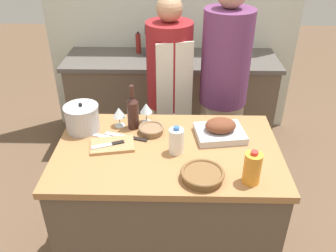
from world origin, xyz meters
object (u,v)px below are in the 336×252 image
at_px(wine_glass_left, 119,113).
at_px(stand_mixer, 154,42).
at_px(wine_bottle_green, 133,112).
at_px(juice_jug, 252,168).
at_px(person_cook_guest, 224,86).
at_px(stock_pot, 82,118).
at_px(condiment_bottle_extra, 176,53).
at_px(condiment_bottle_tall, 210,46).
at_px(wicker_basket, 202,175).
at_px(cutting_board, 112,145).
at_px(roasting_pan, 220,130).
at_px(mixing_bowl, 151,129).
at_px(wine_glass_right, 146,109).
at_px(knife_paring, 109,145).
at_px(milk_jug, 176,141).
at_px(knife_bread, 108,137).
at_px(condiment_bottle_short, 138,43).
at_px(knife_chef, 128,137).
at_px(person_cook_aproned, 169,90).

bearing_deg(wine_glass_left, stand_mixer, 83.99).
bearing_deg(wine_bottle_green, juice_jug, -38.33).
height_order(wine_bottle_green, person_cook_guest, person_cook_guest).
distance_m(juice_jug, person_cook_guest, 1.08).
xyz_separation_m(stand_mixer, person_cook_guest, (0.57, -0.84, -0.06)).
bearing_deg(stock_pot, stand_mixer, 75.67).
bearing_deg(wine_bottle_green, condiment_bottle_extra, 77.42).
distance_m(stand_mixer, condiment_bottle_tall, 0.53).
height_order(wicker_basket, cutting_board, wicker_basket).
distance_m(roasting_pan, cutting_board, 0.65).
xyz_separation_m(wicker_basket, condiment_bottle_extra, (-0.14, 1.69, 0.04)).
relative_size(roasting_pan, wine_bottle_green, 1.10).
distance_m(mixing_bowl, condiment_bottle_tall, 1.52).
bearing_deg(wine_glass_right, wine_bottle_green, -139.36).
bearing_deg(knife_paring, wicker_basket, -27.31).
distance_m(juice_jug, knife_paring, 0.82).
height_order(milk_jug, wine_glass_left, milk_jug).
xyz_separation_m(roasting_pan, stand_mixer, (-0.48, 1.50, 0.05)).
relative_size(knife_bread, condiment_bottle_short, 0.97).
distance_m(milk_jug, condiment_bottle_short, 1.74).
bearing_deg(mixing_bowl, condiment_bottle_tall, 71.88).
height_order(mixing_bowl, knife_paring, mixing_bowl).
xyz_separation_m(roasting_pan, knife_chef, (-0.56, -0.02, -0.04)).
bearing_deg(condiment_bottle_short, cutting_board, -89.95).
bearing_deg(stock_pot, condiment_bottle_tall, 57.54).
bearing_deg(condiment_bottle_tall, mixing_bowl, -108.12).
height_order(stock_pot, knife_chef, stock_pot).
bearing_deg(condiment_bottle_tall, knife_bread, -115.92).
distance_m(mixing_bowl, knife_chef, 0.15).
xyz_separation_m(knife_paring, person_cook_aproned, (0.33, 0.86, -0.06)).
relative_size(wine_glass_left, condiment_bottle_tall, 0.66).
distance_m(wine_glass_left, person_cook_guest, 0.90).
xyz_separation_m(juice_jug, wine_bottle_green, (-0.65, 0.51, 0.03)).
bearing_deg(wicker_basket, wine_bottle_green, 129.17).
bearing_deg(stand_mixer, stock_pot, -104.33).
xyz_separation_m(condiment_bottle_extra, person_cook_aproned, (-0.05, -0.56, -0.11)).
distance_m(knife_bread, condiment_bottle_tall, 1.67).
xyz_separation_m(mixing_bowl, person_cook_guest, (0.51, 0.62, 0.01)).
bearing_deg(knife_bread, roasting_pan, 2.46).
height_order(wicker_basket, condiment_bottle_tall, condiment_bottle_tall).
distance_m(mixing_bowl, wine_bottle_green, 0.16).
bearing_deg(stand_mixer, person_cook_guest, -55.79).
xyz_separation_m(roasting_pan, condiment_bottle_short, (-0.64, 1.54, 0.03)).
bearing_deg(stock_pot, mixing_bowl, -3.77).
distance_m(condiment_bottle_extra, person_cook_guest, 0.73).
distance_m(cutting_board, knife_chef, 0.12).
height_order(stand_mixer, person_cook_guest, person_cook_guest).
bearing_deg(knife_chef, mixing_bowl, 22.52).
xyz_separation_m(stand_mixer, condiment_bottle_extra, (0.21, -0.21, -0.03)).
distance_m(knife_bread, person_cook_guest, 1.03).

